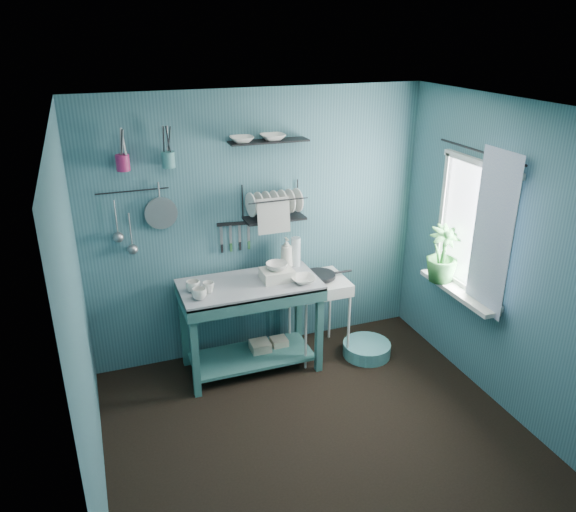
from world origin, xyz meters
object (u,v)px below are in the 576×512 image
object	(u,v)px
mug_left	(199,294)
colander	(161,213)
hotplate_stand	(318,316)
storage_tin_small	(279,348)
utensil_cup_magenta	(123,163)
potted_plant	(442,254)
mug_right	(193,286)
frying_pan	(319,275)
soap_bottle	(286,253)
dish_rack	(274,202)
water_bottle	(296,252)
utensil_cup_teal	(168,160)
wash_tub	(277,275)
storage_tin_large	(260,352)
mug_mid	(209,287)
work_counter	(251,326)
floor_basin	(367,349)

from	to	relation	value
mug_left	colander	xyz separation A→B (m)	(-0.19, 0.49, 0.57)
hotplate_stand	storage_tin_small	distance (m)	0.49
utensil_cup_magenta	potted_plant	bearing A→B (deg)	-16.08
mug_right	frying_pan	distance (m)	1.19
soap_bottle	hotplate_stand	distance (m)	0.70
mug_right	frying_pan	size ratio (longest dim) A/B	0.41
frying_pan	dish_rack	world-z (taller)	dish_rack
water_bottle	mug_left	bearing A→B (deg)	-159.19
utensil_cup_teal	potted_plant	distance (m)	2.53
storage_tin_small	utensil_cup_magenta	bearing A→B (deg)	169.85
hotplate_stand	potted_plant	distance (m)	1.30
water_bottle	potted_plant	distance (m)	1.33
utensil_cup_teal	colander	size ratio (longest dim) A/B	0.46
mug_right	utensil_cup_magenta	xyz separation A→B (m)	(-0.44, 0.30, 1.04)
wash_tub	colander	xyz separation A→B (m)	(-0.92, 0.35, 0.57)
storage_tin_large	utensil_cup_teal	bearing A→B (deg)	159.62
mug_mid	storage_tin_small	bearing A→B (deg)	11.63
mug_right	water_bottle	size ratio (longest dim) A/B	0.44
dish_rack	frying_pan	bearing A→B (deg)	-29.62
colander	storage_tin_large	bearing A→B (deg)	-20.05
wash_tub	utensil_cup_magenta	distance (m)	1.61
soap_bottle	potted_plant	distance (m)	1.41
mug_right	utensil_cup_teal	world-z (taller)	utensil_cup_teal
frying_pan	storage_tin_large	xyz separation A→B (m)	(-0.58, 0.02, -0.72)
frying_pan	storage_tin_small	size ratio (longest dim) A/B	1.50
wash_tub	utensil_cup_magenta	size ratio (longest dim) A/B	2.15
utensil_cup_teal	utensil_cup_magenta	bearing A→B (deg)	180.00
work_counter	storage_tin_large	xyz separation A→B (m)	(0.10, 0.05, -0.33)
utensil_cup_teal	storage_tin_large	distance (m)	1.99
hotplate_stand	potted_plant	bearing A→B (deg)	-29.04
mug_left	frying_pan	world-z (taller)	mug_left
utensil_cup_magenta	floor_basin	bearing A→B (deg)	-13.38
colander	storage_tin_large	size ratio (longest dim) A/B	1.27
mug_left	utensil_cup_teal	distance (m)	1.14
utensil_cup_magenta	storage_tin_small	size ratio (longest dim) A/B	0.65
mug_left	dish_rack	size ratio (longest dim) A/B	0.22
utensil_cup_magenta	mug_right	bearing A→B (deg)	-34.38
mug_mid	wash_tub	size ratio (longest dim) A/B	0.36
mug_mid	hotplate_stand	size ratio (longest dim) A/B	0.13
wash_tub	floor_basin	size ratio (longest dim) A/B	0.61
mug_left	utensil_cup_teal	size ratio (longest dim) A/B	0.95
hotplate_stand	potted_plant	xyz separation A→B (m)	(0.99, -0.48, 0.69)
storage_tin_large	utensil_cup_magenta	bearing A→B (deg)	166.39
soap_bottle	utensil_cup_magenta	size ratio (longest dim) A/B	2.30
wash_tub	utensil_cup_teal	xyz separation A→B (m)	(-0.83, 0.32, 1.03)
mug_left	mug_mid	distance (m)	0.14
mug_left	frying_pan	distance (m)	1.18
mug_right	water_bottle	bearing A→B (deg)	12.17
mug_mid	frying_pan	bearing A→B (deg)	4.79
wash_tub	storage_tin_small	distance (m)	0.83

